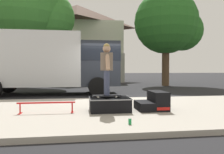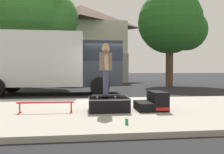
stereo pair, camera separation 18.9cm
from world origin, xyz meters
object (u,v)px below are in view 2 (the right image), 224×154
grind_rail (46,104)px  skateboard (106,95)px  street_tree_neighbour (173,24)px  skate_box (109,104)px  kicker_ramp (153,102)px  soda_can (127,121)px  box_truck (53,61)px  skater_kid (106,65)px  street_tree_main (34,10)px

grind_rail → skateboard: 1.62m
street_tree_neighbour → skate_box: bearing=-120.2°
kicker_ramp → soda_can: size_ratio=6.62×
skate_box → street_tree_neighbour: (6.08, 10.44, 4.46)m
kicker_ramp → box_truck: box_truck is taller
grind_rail → skater_kid: size_ratio=1.05×
skate_box → skateboard: (-0.08, 0.03, 0.23)m
skateboard → street_tree_neighbour: 12.82m
skate_box → soda_can: 1.58m
kicker_ramp → soda_can: kicker_ramp is taller
skate_box → skateboard: skateboard is taller
skate_box → box_truck: size_ratio=0.16×
kicker_ramp → street_tree_neighbour: 12.33m
street_tree_neighbour → soda_can: bearing=-116.0°
skater_kid → skateboard: bearing=90.0°
skateboard → kicker_ramp: bearing=-1.1°
skater_kid → street_tree_neighbour: size_ratio=0.19×
skateboard → skater_kid: 0.85m
skate_box → street_tree_main: size_ratio=0.13×
kicker_ramp → skater_kid: bearing=178.9°
skate_box → kicker_ramp: size_ratio=1.32×
street_tree_main → soda_can: bearing=-69.3°
skateboard → street_tree_main: street_tree_main is taller
kicker_ramp → grind_rail: kicker_ramp is taller
soda_can → street_tree_main: (-4.54, 11.99, 5.36)m
street_tree_main → street_tree_neighbour: street_tree_main is taller
soda_can → kicker_ramp: bearing=56.1°
skater_kid → soda_can: bearing=-79.4°
skate_box → skateboard: 0.24m
grind_rail → street_tree_main: street_tree_main is taller
soda_can → skater_kid: bearing=100.6°
soda_can → street_tree_main: 13.90m
street_tree_neighbour → street_tree_main: bearing=-180.0°
skate_box → box_truck: (-2.30, 5.52, 1.38)m
box_truck → street_tree_main: 6.56m
skater_kid → street_tree_neighbour: street_tree_neighbour is taller
grind_rail → box_truck: size_ratio=0.22×
skateboard → soda_can: skateboard is taller
skateboard → soda_can: size_ratio=6.27×
skateboard → skater_kid: size_ratio=0.56×
grind_rail → skater_kid: skater_kid is taller
grind_rail → street_tree_main: bearing=104.1°
grind_rail → soda_can: (1.90, -1.49, -0.16)m
skater_kid → street_tree_main: size_ratio=0.16×
grind_rail → box_truck: 5.78m
kicker_ramp → street_tree_neighbour: street_tree_neighbour is taller
soda_can → skate_box: bearing=98.0°
box_truck → street_tree_neighbour: (8.38, 4.92, 3.08)m
soda_can → box_truck: size_ratio=0.02×
skater_kid → street_tree_main: 11.98m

